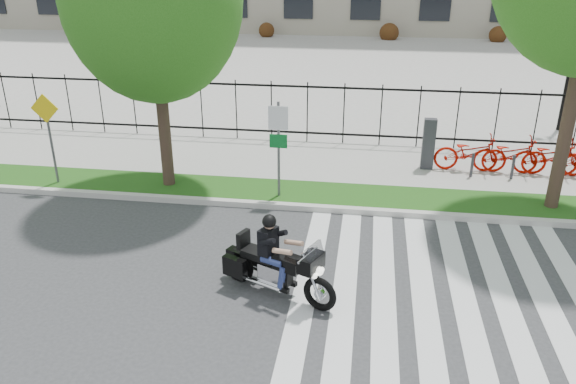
# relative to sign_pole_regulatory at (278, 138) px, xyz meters

# --- Properties ---
(ground) EXTENTS (120.00, 120.00, 0.00)m
(ground) POSITION_rel_sign_pole_regulatory_xyz_m (-1.00, -4.58, -1.74)
(ground) COLOR #343436
(ground) RESTS_ON ground
(curb) EXTENTS (60.00, 0.20, 0.15)m
(curb) POSITION_rel_sign_pole_regulatory_xyz_m (-1.00, -0.48, -1.66)
(curb) COLOR beige
(curb) RESTS_ON ground
(grass_verge) EXTENTS (60.00, 1.50, 0.15)m
(grass_verge) POSITION_rel_sign_pole_regulatory_xyz_m (-1.00, 0.37, -1.66)
(grass_verge) COLOR #1E4912
(grass_verge) RESTS_ON ground
(sidewalk) EXTENTS (60.00, 3.50, 0.15)m
(sidewalk) POSITION_rel_sign_pole_regulatory_xyz_m (-1.00, 2.87, -1.66)
(sidewalk) COLOR #9A9790
(sidewalk) RESTS_ON ground
(plaza) EXTENTS (80.00, 34.00, 0.10)m
(plaza) POSITION_rel_sign_pole_regulatory_xyz_m (-1.00, 20.42, -1.69)
(plaza) COLOR #9A9790
(plaza) RESTS_ON ground
(crosswalk_stripes) EXTENTS (5.70, 8.00, 0.01)m
(crosswalk_stripes) POSITION_rel_sign_pole_regulatory_xyz_m (3.82, -4.58, -1.73)
(crosswalk_stripes) COLOR silver
(crosswalk_stripes) RESTS_ON ground
(iron_fence) EXTENTS (30.00, 0.06, 2.00)m
(iron_fence) POSITION_rel_sign_pole_regulatory_xyz_m (-1.00, 4.62, -0.59)
(iron_fence) COLOR black
(iron_fence) RESTS_ON sidewalk
(lamp_post_right) EXTENTS (1.06, 0.70, 4.25)m
(lamp_post_right) POSITION_rel_sign_pole_regulatory_xyz_m (9.00, 7.42, 1.47)
(lamp_post_right) COLOR black
(lamp_post_right) RESTS_ON ground
(street_tree_1) EXTENTS (4.38, 4.38, 7.34)m
(street_tree_1) POSITION_rel_sign_pole_regulatory_xyz_m (-3.12, 0.37, 3.22)
(street_tree_1) COLOR #39261F
(street_tree_1) RESTS_ON grass_verge
(sign_pole_regulatory) EXTENTS (0.50, 0.09, 2.50)m
(sign_pole_regulatory) POSITION_rel_sign_pole_regulatory_xyz_m (0.00, 0.00, 0.00)
(sign_pole_regulatory) COLOR #59595B
(sign_pole_regulatory) RESTS_ON grass_verge
(sign_pole_warning) EXTENTS (0.78, 0.09, 2.49)m
(sign_pole_warning) POSITION_rel_sign_pole_regulatory_xyz_m (-6.21, 0.00, 0.00)
(sign_pole_warning) COLOR #59595B
(sign_pole_warning) RESTS_ON grass_verge
(motorcycle_rider) EXTENTS (2.38, 1.37, 1.97)m
(motorcycle_rider) POSITION_rel_sign_pole_regulatory_xyz_m (0.66, -4.29, -1.08)
(motorcycle_rider) COLOR black
(motorcycle_rider) RESTS_ON ground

